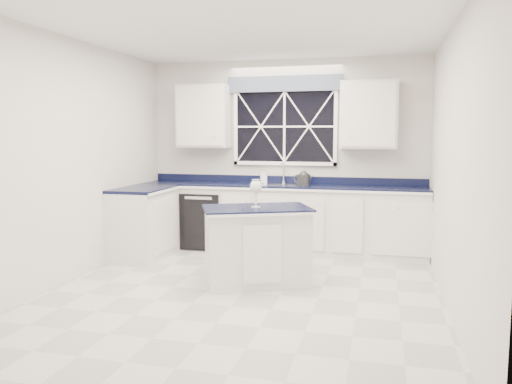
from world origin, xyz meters
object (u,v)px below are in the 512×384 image
(faucet, at_px, (283,172))
(wine_glass, at_px, (256,188))
(island, at_px, (257,245))
(kettle, at_px, (304,178))
(soap_bottle, at_px, (264,176))
(dishwasher, at_px, (207,219))

(faucet, xyz_separation_m, wine_glass, (0.05, -1.81, -0.04))
(island, xyz_separation_m, kettle, (0.27, 1.57, 0.61))
(faucet, distance_m, soap_bottle, 0.30)
(dishwasher, distance_m, wine_glass, 2.09)
(faucet, relative_size, island, 0.23)
(dishwasher, bearing_deg, faucet, 10.02)
(dishwasher, distance_m, faucet, 1.31)
(soap_bottle, bearing_deg, faucet, -4.88)
(island, bearing_deg, faucet, 67.67)
(kettle, bearing_deg, soap_bottle, -179.81)
(dishwasher, height_order, island, island)
(dishwasher, height_order, wine_glass, wine_glass)
(dishwasher, relative_size, island, 0.62)
(dishwasher, bearing_deg, wine_glass, -54.52)
(kettle, relative_size, wine_glass, 0.96)
(dishwasher, relative_size, wine_glass, 2.69)
(dishwasher, xyz_separation_m, soap_bottle, (0.81, 0.22, 0.63))
(dishwasher, bearing_deg, kettle, -1.07)
(island, xyz_separation_m, wine_glass, (-0.01, -0.01, 0.63))
(wine_glass, height_order, soap_bottle, wine_glass)
(island, bearing_deg, kettle, 56.17)
(wine_glass, bearing_deg, faucet, 91.61)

